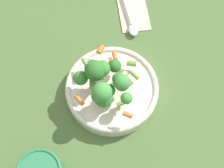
# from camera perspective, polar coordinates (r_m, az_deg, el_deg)

# --- Properties ---
(ground_plane) EXTENTS (3.00, 3.00, 0.00)m
(ground_plane) POSITION_cam_1_polar(r_m,az_deg,el_deg) (0.77, 0.00, -1.64)
(ground_plane) COLOR #4C6B38
(bowl) EXTENTS (0.22, 0.22, 0.04)m
(bowl) POSITION_cam_1_polar(r_m,az_deg,el_deg) (0.75, 0.00, -1.00)
(bowl) COLOR silver
(bowl) RESTS_ON ground_plane
(pasta_salad) EXTENTS (0.17, 0.17, 0.09)m
(pasta_salad) POSITION_cam_1_polar(r_m,az_deg,el_deg) (0.68, -1.24, 0.29)
(pasta_salad) COLOR #8CB766
(pasta_salad) RESTS_ON bowl
(napkin) EXTENTS (0.14, 0.14, 0.01)m
(napkin) POSITION_cam_1_polar(r_m,az_deg,el_deg) (0.88, 3.97, 12.85)
(napkin) COLOR beige
(napkin) RESTS_ON ground_plane
(spoon) EXTENTS (0.12, 0.13, 0.01)m
(spoon) POSITION_cam_1_polar(r_m,az_deg,el_deg) (0.86, 3.35, 11.49)
(spoon) COLOR silver
(spoon) RESTS_ON napkin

